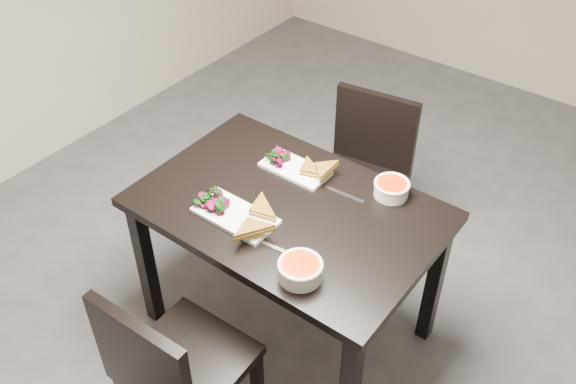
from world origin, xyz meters
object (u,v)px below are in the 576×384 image
Objects in this scene: soup_bowl_near at (300,269)px; soup_bowl_far at (392,188)px; plate_near at (235,216)px; chair_far at (364,168)px; chair_near at (171,367)px; plate_far at (295,169)px; table at (288,224)px.

soup_bowl_near is 0.59m from soup_bowl_far.
chair_far is at bearing 85.55° from plate_near.
plate_far is at bearing 95.84° from chair_near.
soup_bowl_far is (0.03, 0.59, -0.00)m from soup_bowl_near.
plate_near is 1.13× the size of plate_far.
soup_bowl_near is (0.26, 0.43, 0.31)m from chair_near.
plate_far is (-0.13, 0.91, 0.27)m from chair_near.
table is 0.72m from chair_far.
plate_far is (-0.11, 0.20, 0.11)m from table.
soup_bowl_near is 1.10× the size of soup_bowl_far.
soup_bowl_far is (0.30, 0.31, 0.14)m from table.
table is at bearing -94.51° from chair_far.
plate_far is at bearing 88.83° from plate_near.
plate_far reaches higher than table.
table is 1.41× the size of chair_far.
chair_far reaches higher than table.
chair_near is 0.59m from soup_bowl_near.
chair_far is 2.88× the size of plate_far.
chair_far reaches higher than soup_bowl_near.
soup_bowl_near is at bearing -51.76° from plate_far.
soup_bowl_near reaches higher than plate_near.
soup_bowl_near is (0.32, -0.98, 0.31)m from chair_far.
table is at bearing 133.45° from soup_bowl_near.
chair_far reaches higher than soup_bowl_far.
chair_near reaches higher than plate_far.
plate_near is at bearing -103.29° from chair_far.
chair_far is (-0.05, 0.70, -0.17)m from table.
plate_near is 0.38m from plate_far.
chair_near and chair_far have the same top height.
soup_bowl_far is (0.42, 0.49, 0.03)m from plate_near.
chair_near is 1.00× the size of chair_far.
soup_bowl_near is at bearing 57.18° from chair_near.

